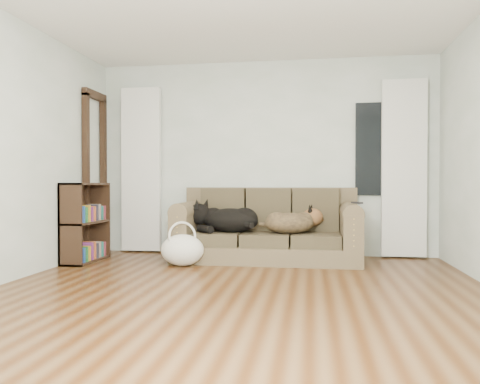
# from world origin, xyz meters

# --- Properties ---
(floor) EXTENTS (5.00, 5.00, 0.00)m
(floor) POSITION_xyz_m (0.00, 0.00, 0.00)
(floor) COLOR #3F200A
(floor) RESTS_ON ground
(wall_back) EXTENTS (4.50, 0.04, 2.60)m
(wall_back) POSITION_xyz_m (0.00, 2.50, 1.30)
(wall_back) COLOR silver
(wall_back) RESTS_ON ground
(curtain_left) EXTENTS (0.55, 0.08, 2.25)m
(curtain_left) POSITION_xyz_m (-1.70, 2.42, 1.15)
(curtain_left) COLOR white
(curtain_left) RESTS_ON ground
(curtain_right) EXTENTS (0.55, 0.08, 2.25)m
(curtain_right) POSITION_xyz_m (1.80, 2.42, 1.15)
(curtain_right) COLOR white
(curtain_right) RESTS_ON ground
(window_pane) EXTENTS (0.50, 0.03, 1.20)m
(window_pane) POSITION_xyz_m (1.45, 2.47, 1.40)
(window_pane) COLOR black
(window_pane) RESTS_ON wall_back
(door_casing) EXTENTS (0.07, 0.60, 2.10)m
(door_casing) POSITION_xyz_m (-2.20, 2.05, 1.05)
(door_casing) COLOR black
(door_casing) RESTS_ON ground
(sofa) EXTENTS (2.24, 0.97, 0.92)m
(sofa) POSITION_xyz_m (0.09, 1.97, 0.45)
(sofa) COLOR brown
(sofa) RESTS_ON floor
(dog_black_lab) EXTENTS (0.86, 0.73, 0.31)m
(dog_black_lab) POSITION_xyz_m (-0.40, 1.95, 0.48)
(dog_black_lab) COLOR black
(dog_black_lab) RESTS_ON sofa
(dog_shepherd) EXTENTS (0.71, 0.57, 0.28)m
(dog_shepherd) POSITION_xyz_m (0.40, 1.92, 0.49)
(dog_shepherd) COLOR black
(dog_shepherd) RESTS_ON sofa
(tv_remote) EXTENTS (0.13, 0.19, 0.02)m
(tv_remote) POSITION_xyz_m (1.16, 1.79, 0.73)
(tv_remote) COLOR black
(tv_remote) RESTS_ON sofa
(tote_bag) EXTENTS (0.60, 0.53, 0.37)m
(tote_bag) POSITION_xyz_m (-0.84, 1.45, 0.16)
(tote_bag) COLOR white
(tote_bag) RESTS_ON floor
(bookshelf) EXTENTS (0.30, 0.77, 0.96)m
(bookshelf) POSITION_xyz_m (-2.09, 1.57, 0.50)
(bookshelf) COLOR black
(bookshelf) RESTS_ON floor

